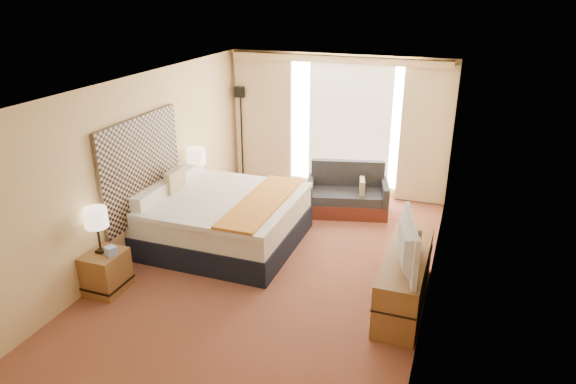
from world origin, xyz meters
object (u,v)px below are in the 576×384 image
(lamp_right, at_px, (196,157))
(lamp_left, at_px, (96,219))
(media_dresser, at_px, (405,278))
(nightstand_left, at_px, (106,272))
(desk_chair, at_px, (403,271))
(television, at_px, (401,243))
(floor_lamp, at_px, (241,115))
(bed, at_px, (222,218))
(nightstand_right, at_px, (200,201))
(loveseat, at_px, (347,197))

(lamp_right, bearing_deg, lamp_left, -89.78)
(media_dresser, bearing_deg, nightstand_left, -164.16)
(nightstand_left, height_order, desk_chair, desk_chair)
(media_dresser, relative_size, television, 1.70)
(lamp_right, bearing_deg, floor_lamp, 89.18)
(media_dresser, height_order, desk_chair, desk_chair)
(nightstand_left, relative_size, bed, 0.24)
(bed, xyz_separation_m, desk_chair, (2.86, -0.64, 0.01))
(nightstand_left, bearing_deg, media_dresser, 15.84)
(nightstand_left, bearing_deg, bed, 65.17)
(nightstand_right, relative_size, television, 0.52)
(media_dresser, xyz_separation_m, lamp_left, (-3.75, -1.03, 0.68))
(desk_chair, xyz_separation_m, television, (-0.02, -0.42, 0.59))
(bed, distance_m, floor_lamp, 2.90)
(loveseat, height_order, television, television)
(bed, distance_m, desk_chair, 2.93)
(media_dresser, relative_size, lamp_left, 2.91)
(nightstand_right, height_order, desk_chair, desk_chair)
(loveseat, bearing_deg, media_dresser, -75.90)
(nightstand_left, distance_m, media_dresser, 3.85)
(desk_chair, distance_m, lamp_left, 3.92)
(television, bearing_deg, bed, 55.73)
(floor_lamp, xyz_separation_m, desk_chair, (3.70, -3.24, -0.95))
(floor_lamp, bearing_deg, lamp_left, -90.21)
(nightstand_right, distance_m, loveseat, 2.57)
(floor_lamp, bearing_deg, nightstand_right, -89.07)
(nightstand_left, distance_m, lamp_left, 0.75)
(nightstand_left, height_order, media_dresser, media_dresser)
(bed, xyz_separation_m, lamp_left, (-0.85, -1.73, 0.62))
(media_dresser, xyz_separation_m, loveseat, (-1.34, 2.49, -0.06))
(nightstand_left, height_order, lamp_left, lamp_left)
(lamp_right, bearing_deg, media_dresser, -22.14)
(loveseat, height_order, lamp_right, lamp_right)
(nightstand_left, xyz_separation_m, loveseat, (2.36, 3.54, 0.01))
(loveseat, height_order, floor_lamp, floor_lamp)
(bed, height_order, lamp_right, lamp_right)
(television, bearing_deg, lamp_left, 86.47)
(nightstand_right, height_order, bed, bed)
(nightstand_left, bearing_deg, floor_lamp, 90.40)
(nightstand_right, relative_size, bed, 0.24)
(nightstand_left, height_order, nightstand_right, same)
(nightstand_left, xyz_separation_m, bed, (0.81, 1.75, 0.13))
(loveseat, bearing_deg, nightstand_right, -170.42)
(nightstand_left, bearing_deg, lamp_right, 91.23)
(nightstand_left, relative_size, lamp_left, 0.89)
(loveseat, bearing_deg, television, -79.83)
(desk_chair, height_order, television, television)
(desk_chair, distance_m, television, 0.73)
(nightstand_right, distance_m, media_dresser, 3.97)
(nightstand_left, distance_m, nightstand_right, 2.50)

